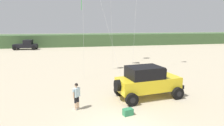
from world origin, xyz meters
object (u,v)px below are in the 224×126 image
(jeep, at_px, (147,81))
(distant_pickup, at_px, (26,45))
(person_watching, at_px, (76,95))
(cooler_box, at_px, (128,112))

(jeep, bearing_deg, distant_pickup, 114.18)
(distant_pickup, bearing_deg, person_watching, -74.35)
(jeep, height_order, distant_pickup, jeep)
(jeep, distance_m, cooler_box, 3.42)
(jeep, height_order, person_watching, jeep)
(cooler_box, bearing_deg, distant_pickup, 97.21)
(jeep, bearing_deg, cooler_box, -130.90)
(person_watching, height_order, cooler_box, person_watching)
(person_watching, relative_size, distant_pickup, 0.35)
(jeep, relative_size, distant_pickup, 1.04)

